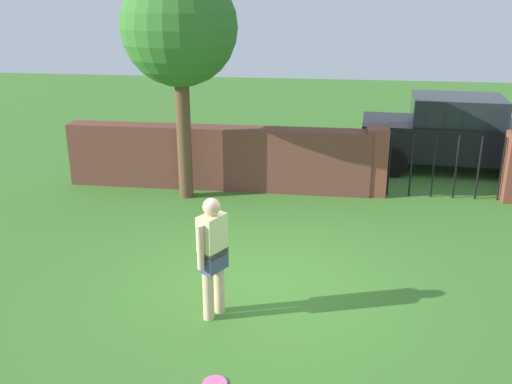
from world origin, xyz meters
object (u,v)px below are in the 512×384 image
tree (179,29)px  car (454,133)px  person (213,252)px  frisbee_pink (215,383)px

tree → car: (5.71, 2.66, -2.44)m
tree → person: 5.19m
tree → person: (1.48, -4.36, -2.40)m
person → car: car is taller
person → frisbee_pink: bearing=40.3°
tree → frisbee_pink: 6.84m
person → car: bearing=177.5°
tree → frisbee_pink: size_ratio=16.43×
person → car: 8.20m
car → frisbee_pink: size_ratio=15.94×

